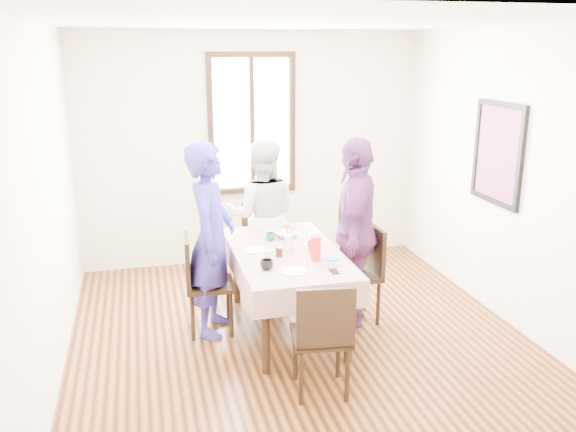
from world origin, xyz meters
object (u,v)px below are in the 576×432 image
object	(u,v)px
chair_far	(263,247)
chair_near	(321,336)
dining_table	(287,291)
person_left	(210,240)
person_far	(263,216)
person_right	(355,232)
chair_right	(355,274)
chair_left	(210,284)

from	to	relation	value
chair_far	chair_near	size ratio (longest dim) A/B	1.00
dining_table	person_left	size ratio (longest dim) A/B	0.88
person_left	person_far	distance (m)	1.11
dining_table	person_far	size ratio (longest dim) A/B	0.96
dining_table	person_right	world-z (taller)	person_right
chair_right	person_left	xyz separation A→B (m)	(-1.33, 0.10, 0.42)
chair_right	chair_near	xyz separation A→B (m)	(-0.68, -1.10, 0.00)
chair_near	chair_left	bearing A→B (deg)	126.98
chair_right	chair_far	world-z (taller)	same
chair_right	person_left	distance (m)	1.40
person_left	chair_far	bearing A→B (deg)	-16.62
chair_far	person_left	distance (m)	1.20
dining_table	person_right	size ratio (longest dim) A/B	0.87
chair_left	person_right	distance (m)	1.40
chair_right	person_far	bearing A→B (deg)	33.56
chair_left	person_left	size ratio (longest dim) A/B	0.52
chair_left	person_right	world-z (taller)	person_right
chair_right	chair_far	xyz separation A→B (m)	(-0.68, 1.01, 0.00)
chair_near	chair_far	bearing A→B (deg)	97.53
chair_right	person_far	xyz separation A→B (m)	(-0.68, 0.99, 0.35)
chair_far	chair_near	world-z (taller)	same
chair_far	person_right	bearing A→B (deg)	129.31
chair_far	chair_near	bearing A→B (deg)	96.11
chair_left	chair_near	bearing A→B (deg)	33.33
dining_table	chair_far	world-z (taller)	chair_far
person_left	person_right	size ratio (longest dim) A/B	0.99
person_left	person_right	bearing A→B (deg)	-74.91
dining_table	person_left	bearing A→B (deg)	167.68
person_left	person_far	size ratio (longest dim) A/B	1.09
dining_table	chair_near	bearing A→B (deg)	-90.00
person_left	person_far	bearing A→B (deg)	-17.20
person_right	person_left	bearing A→B (deg)	-69.96
person_right	chair_far	bearing A→B (deg)	-122.60
chair_right	person_right	world-z (taller)	person_right
chair_left	chair_right	distance (m)	1.36
chair_right	chair_near	size ratio (longest dim) A/B	1.00
chair_far	person_left	bearing A→B (deg)	60.24
chair_left	person_left	distance (m)	0.42
person_right	person_far	bearing A→B (deg)	-122.10
person_left	person_far	xyz separation A→B (m)	(0.66, 0.89, -0.07)
chair_far	dining_table	bearing A→B (deg)	96.11
chair_far	chair_left	bearing A→B (deg)	59.50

